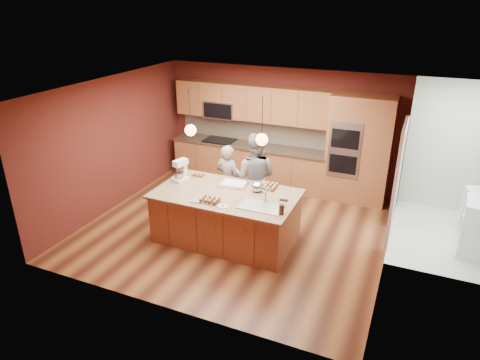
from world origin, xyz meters
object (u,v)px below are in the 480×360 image
at_px(island, 227,216).
at_px(mixing_bowl, 257,187).
at_px(person_right, 255,177).
at_px(stand_mixer, 181,172).
at_px(person_left, 228,180).

distance_m(island, mixing_bowl, 0.77).
height_order(person_right, stand_mixer, person_right).
height_order(island, stand_mixer, stand_mixer).
relative_size(person_left, person_right, 0.83).
xyz_separation_m(person_left, person_right, (0.57, 0.00, 0.16)).
relative_size(person_left, stand_mixer, 3.54).
bearing_deg(person_left, mixing_bowl, 152.37).
bearing_deg(mixing_bowl, island, -148.21).
distance_m(island, person_right, 1.06).
xyz_separation_m(island, person_left, (-0.42, 0.96, 0.26)).
bearing_deg(person_right, stand_mixer, 30.49).
bearing_deg(island, person_right, 81.08).
bearing_deg(mixing_bowl, person_right, 115.29).
distance_m(person_left, person_right, 0.59).
relative_size(island, mixing_bowl, 11.05).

